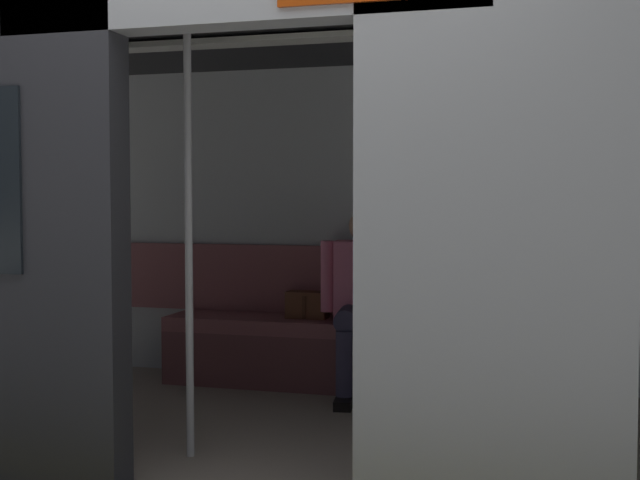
{
  "coord_description": "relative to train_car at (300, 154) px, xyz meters",
  "views": [
    {
      "loc": [
        -1.17,
        2.98,
        1.21
      ],
      "look_at": [
        -0.03,
        -1.12,
        0.99
      ],
      "focal_mm": 46.48,
      "sensor_mm": 36.0,
      "label": 1
    }
  ],
  "objects": [
    {
      "name": "bench_seat",
      "position": [
        -0.07,
        -0.9,
        -1.09
      ],
      "size": [
        2.45,
        0.44,
        0.44
      ],
      "color": "#935156",
      "rests_on": "ground_plane"
    },
    {
      "name": "train_car",
      "position": [
        0.0,
        0.0,
        0.0
      ],
      "size": [
        6.4,
        2.5,
        2.18
      ],
      "color": "#ADAFB5",
      "rests_on": "ground_plane"
    },
    {
      "name": "person_seated",
      "position": [
        -0.15,
        -0.85,
        -0.77
      ],
      "size": [
        0.55,
        0.71,
        1.17
      ],
      "color": "pink",
      "rests_on": "ground_plane"
    },
    {
      "name": "grab_pole_far",
      "position": [
        -0.49,
        0.48,
        -0.41
      ],
      "size": [
        0.04,
        0.04,
        2.04
      ],
      "primitive_type": "cylinder",
      "color": "silver",
      "rests_on": "ground_plane"
    },
    {
      "name": "handbag",
      "position": [
        0.25,
        -0.96,
        -0.91
      ],
      "size": [
        0.26,
        0.15,
        0.17
      ],
      "color": "brown",
      "rests_on": "bench_seat"
    },
    {
      "name": "grab_pole_door",
      "position": [
        0.36,
        0.57,
        -0.41
      ],
      "size": [
        0.04,
        0.04,
        2.04
      ],
      "primitive_type": "cylinder",
      "color": "silver",
      "rests_on": "ground_plane"
    },
    {
      "name": "book",
      "position": [
        -0.52,
        -0.94,
        -0.98
      ],
      "size": [
        0.15,
        0.22,
        0.03
      ],
      "primitive_type": "cube",
      "rotation": [
        0.0,
        0.0,
        0.0
      ],
      "color": "#26598C",
      "rests_on": "bench_seat"
    }
  ]
}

